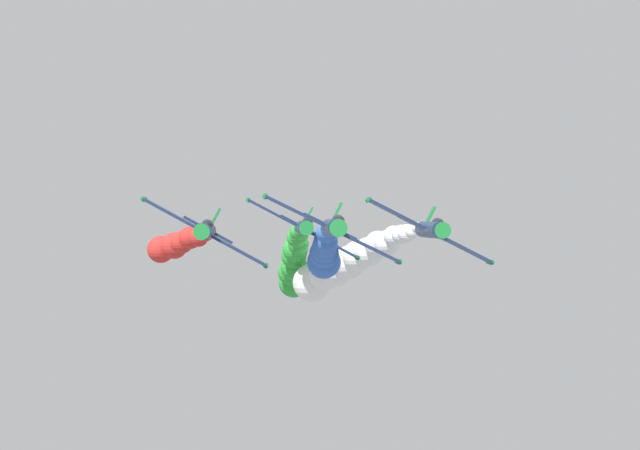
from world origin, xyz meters
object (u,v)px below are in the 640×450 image
airplane_lead (333,227)px  airplane_right_inner (206,231)px  airplane_left_outer (304,227)px  airplane_left_inner (432,229)px

airplane_lead → airplane_right_inner: airplane_lead is taller
airplane_lead → airplane_left_outer: bearing=-85.6°
airplane_lead → airplane_left_outer: (1.27, -16.54, -0.08)m
airplane_right_inner → airplane_left_outer: 12.45m
airplane_lead → airplane_left_outer: size_ratio=1.00×
airplane_left_inner → airplane_right_inner: airplane_right_inner is taller
airplane_lead → airplane_right_inner: 10.17m
airplane_left_inner → airplane_right_inner: size_ratio=1.00×
airplane_left_outer → airplane_lead: bearing=94.4°
airplane_left_outer → airplane_right_inner: bearing=56.7°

